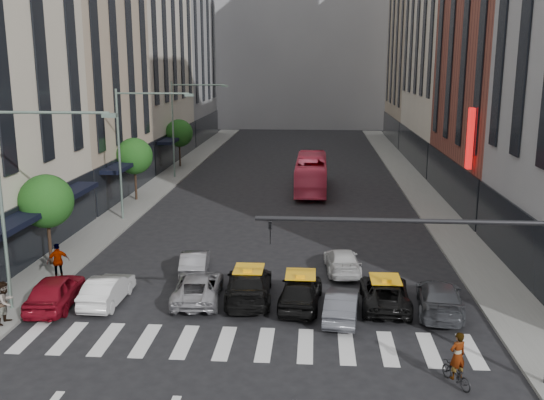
% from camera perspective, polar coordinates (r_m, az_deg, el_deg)
% --- Properties ---
extents(ground, '(160.00, 160.00, 0.00)m').
position_cam_1_polar(ground, '(23.30, -2.51, -15.00)').
color(ground, black).
rests_on(ground, ground).
extents(sidewalk_left, '(3.00, 96.00, 0.15)m').
position_cam_1_polar(sidewalk_left, '(53.46, -11.11, 0.92)').
color(sidewalk_left, slate).
rests_on(sidewalk_left, ground).
extents(sidewalk_right, '(3.00, 96.00, 0.15)m').
position_cam_1_polar(sidewalk_right, '(52.39, 13.96, 0.54)').
color(sidewalk_right, slate).
rests_on(sidewalk_right, ground).
extents(building_left_b, '(8.00, 16.00, 24.00)m').
position_cam_1_polar(building_left_b, '(52.24, -18.27, 13.43)').
color(building_left_b, tan).
rests_on(building_left_b, ground).
extents(building_left_d, '(8.00, 18.00, 30.00)m').
position_cam_1_polar(building_left_d, '(87.75, -9.02, 15.36)').
color(building_left_d, gray).
rests_on(building_left_d, ground).
extents(building_right_b, '(8.00, 18.00, 26.00)m').
position_cam_1_polar(building_right_b, '(49.68, 21.85, 14.39)').
color(building_right_b, brown).
rests_on(building_right_b, ground).
extents(building_right_d, '(8.00, 18.00, 28.00)m').
position_cam_1_polar(building_right_d, '(86.75, 14.23, 14.50)').
color(building_right_d, tan).
rests_on(building_right_d, ground).
extents(building_far, '(30.00, 10.00, 36.00)m').
position_cam_1_polar(building_far, '(105.73, 2.90, 16.66)').
color(building_far, gray).
rests_on(building_far, ground).
extents(tree_near, '(2.88, 2.88, 4.95)m').
position_cam_1_polar(tree_near, '(34.40, -20.48, -0.12)').
color(tree_near, black).
rests_on(tree_near, sidewalk_left).
extents(tree_mid, '(2.88, 2.88, 4.95)m').
position_cam_1_polar(tree_mid, '(49.13, -12.83, 4.05)').
color(tree_mid, black).
rests_on(tree_mid, sidewalk_left).
extents(tree_far, '(2.88, 2.88, 4.95)m').
position_cam_1_polar(tree_far, '(64.47, -8.74, 6.24)').
color(tree_far, black).
rests_on(tree_far, sidewalk_left).
extents(streetlamp_near, '(5.38, 0.25, 9.00)m').
position_cam_1_polar(streetlamp_near, '(27.92, -22.58, 1.58)').
color(streetlamp_near, gray).
rests_on(streetlamp_near, sidewalk_left).
extents(streetlamp_mid, '(5.38, 0.25, 9.00)m').
position_cam_1_polar(streetlamp_mid, '(42.64, -13.03, 5.80)').
color(streetlamp_mid, gray).
rests_on(streetlamp_mid, sidewalk_left).
extents(streetlamp_far, '(5.38, 0.25, 9.00)m').
position_cam_1_polar(streetlamp_far, '(58.04, -8.41, 7.77)').
color(streetlamp_far, gray).
rests_on(streetlamp_far, sidewalk_left).
extents(traffic_signal, '(10.10, 0.20, 6.00)m').
position_cam_1_polar(traffic_signal, '(21.14, 18.32, -5.46)').
color(traffic_signal, black).
rests_on(traffic_signal, ground).
extents(liberty_sign, '(0.30, 0.70, 4.00)m').
position_cam_1_polar(liberty_sign, '(42.00, 18.15, 5.52)').
color(liberty_sign, red).
rests_on(liberty_sign, ground).
extents(car_red, '(2.12, 4.55, 1.51)m').
position_cam_1_polar(car_red, '(29.44, -19.71, -8.07)').
color(car_red, maroon).
rests_on(car_red, ground).
extents(car_white_front, '(1.52, 4.04, 1.32)m').
position_cam_1_polar(car_white_front, '(29.18, -15.24, -8.14)').
color(car_white_front, silver).
rests_on(car_white_front, ground).
extents(car_silver, '(2.48, 4.79, 1.29)m').
position_cam_1_polar(car_silver, '(28.72, -6.99, -8.13)').
color(car_silver, '#9E9DA2').
rests_on(car_silver, ground).
extents(taxi_left, '(2.42, 5.30, 1.50)m').
position_cam_1_polar(taxi_left, '(28.54, -2.18, -7.95)').
color(taxi_left, black).
rests_on(taxi_left, ground).
extents(taxi_center, '(2.13, 4.58, 1.52)m').
position_cam_1_polar(taxi_center, '(27.82, 2.70, -8.51)').
color(taxi_center, black).
rests_on(taxi_center, ground).
extents(car_grey_mid, '(1.78, 4.02, 1.28)m').
position_cam_1_polar(car_grey_mid, '(26.74, 6.59, -9.75)').
color(car_grey_mid, '#46484E').
rests_on(car_grey_mid, ground).
extents(taxi_right, '(2.33, 4.74, 1.29)m').
position_cam_1_polar(taxi_right, '(28.30, 10.57, -8.59)').
color(taxi_right, black).
rests_on(taxi_right, ground).
extents(car_grey_curb, '(2.52, 4.94, 1.37)m').
position_cam_1_polar(car_grey_curb, '(28.19, 15.51, -8.84)').
color(car_grey_curb, '#3E4045').
rests_on(car_grey_curb, ground).
extents(car_row2_left, '(1.77, 3.97, 1.27)m').
position_cam_1_polar(car_row2_left, '(32.17, -7.29, -5.85)').
color(car_row2_left, gray).
rests_on(car_row2_left, ground).
extents(car_row2_right, '(2.00, 4.33, 1.23)m').
position_cam_1_polar(car_row2_right, '(32.43, 6.62, -5.71)').
color(car_row2_right, silver).
rests_on(car_row2_right, ground).
extents(bus, '(2.63, 10.96, 3.05)m').
position_cam_1_polar(bus, '(52.36, 3.71, 2.51)').
color(bus, '#F7486B').
rests_on(bus, ground).
extents(motorcycle, '(1.14, 1.62, 0.81)m').
position_cam_1_polar(motorcycle, '(22.57, 16.94, -15.41)').
color(motorcycle, black).
rests_on(motorcycle, ground).
extents(rider, '(0.73, 0.63, 1.70)m').
position_cam_1_polar(rider, '(22.01, 17.15, -12.52)').
color(rider, gray).
rests_on(rider, motorcycle).
extents(pedestrian_near, '(0.82, 0.98, 1.83)m').
position_cam_1_polar(pedestrian_near, '(28.04, -23.81, -8.80)').
color(pedestrian_near, gray).
rests_on(pedestrian_near, sidewalk_left).
extents(pedestrian_far, '(1.17, 0.95, 1.86)m').
position_cam_1_polar(pedestrian_far, '(32.53, -19.48, -5.46)').
color(pedestrian_far, gray).
rests_on(pedestrian_far, sidewalk_left).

